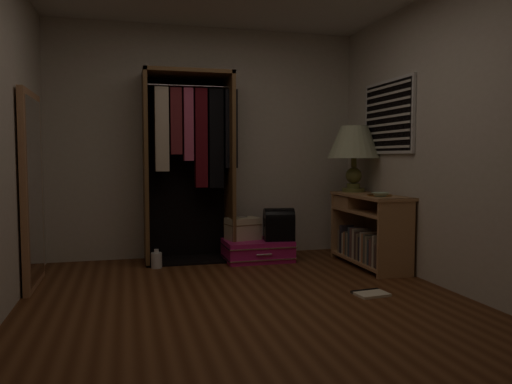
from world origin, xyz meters
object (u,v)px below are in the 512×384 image
Objects in this scene: open_wardrobe at (192,150)px; floor_mirror at (32,190)px; white_jug at (157,260)px; pink_suitcase at (257,250)px; black_bag at (279,224)px; console_bookshelf at (368,228)px; table_lamp at (354,144)px; train_case at (243,228)px.

open_wardrobe is 1.72m from floor_mirror.
floor_mirror is 1.40m from white_jug.
pink_suitcase is at bearing -16.06° from open_wardrobe.
open_wardrobe is at bearing 170.31° from black_bag.
black_bag reaches higher than white_jug.
table_lamp is (0.00, 0.37, 0.89)m from console_bookshelf.
train_case is 2.08× the size of white_jug.
floor_mirror reaches higher than console_bookshelf.
open_wardrobe is 1.31m from pink_suitcase.
table_lamp reaches higher than pink_suitcase.
open_wardrobe is 1.24m from white_jug.
black_bag is 0.49× the size of table_lamp.
open_wardrobe is 10.53× the size of white_jug.
train_case is at bearing 151.92° from pink_suitcase.
train_case is 1.14× the size of black_bag.
open_wardrobe reaches higher than console_bookshelf.
pink_suitcase is 0.29m from train_case.
train_case is 1.55m from table_lamp.
black_bag is at bearing -20.18° from pink_suitcase.
pink_suitcase is at bearing 170.83° from table_lamp.
white_jug is (-1.10, -0.11, -0.03)m from pink_suitcase.
black_bag reaches higher than pink_suitcase.
floor_mirror reaches higher than white_jug.
train_case is at bearing -12.70° from open_wardrobe.
white_jug is at bearing -143.22° from open_wardrobe.
pink_suitcase is 1.85× the size of train_case.
train_case reaches higher than white_jug.
pink_suitcase reaches higher than white_jug.
train_case is 0.55× the size of table_lamp.
table_lamp is at bearing 0.94° from black_bag.
pink_suitcase is 0.38m from black_bag.
open_wardrobe is 1.03m from train_case.
white_jug is (-2.16, 0.43, -0.31)m from console_bookshelf.
table_lamp is (3.24, 0.40, 0.43)m from floor_mirror.
pink_suitcase is at bearing 153.06° from console_bookshelf.
open_wardrobe is at bearing 36.78° from white_jug.
train_case is at bearing 10.98° from white_jug.
train_case is at bearing 153.00° from console_bookshelf.
train_case is at bearing 17.65° from floor_mirror.
white_jug is at bearing -175.00° from pink_suitcase.
black_bag is 1.36m from white_jug.
floor_mirror is (-3.24, -0.03, 0.46)m from console_bookshelf.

